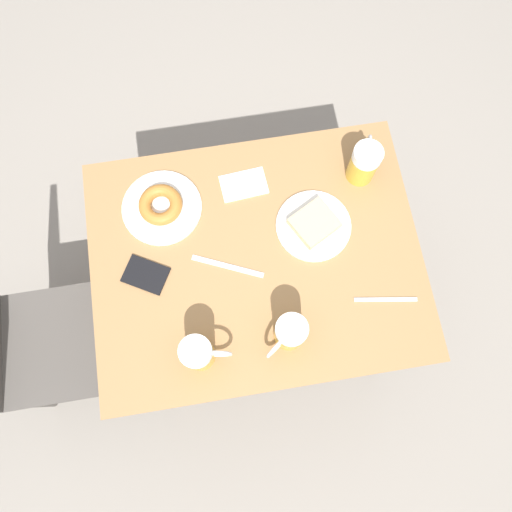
# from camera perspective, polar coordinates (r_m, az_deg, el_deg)

# --- Properties ---
(ground_plane) EXTENTS (8.00, 8.00, 0.00)m
(ground_plane) POSITION_cam_1_polar(r_m,az_deg,el_deg) (2.23, 0.00, -5.46)
(ground_plane) COLOR gray
(table) EXTENTS (0.78, 0.99, 0.76)m
(table) POSITION_cam_1_polar(r_m,az_deg,el_deg) (1.56, 0.00, -0.88)
(table) COLOR #997044
(table) RESTS_ON ground_plane
(chair) EXTENTS (0.40, 0.40, 0.87)m
(chair) POSITION_cam_1_polar(r_m,az_deg,el_deg) (1.86, -25.89, -9.30)
(chair) COLOR #514C47
(chair) RESTS_ON ground_plane
(plate_with_cake) EXTENTS (0.23, 0.23, 0.04)m
(plate_with_cake) POSITION_cam_1_polar(r_m,az_deg,el_deg) (1.52, 6.62, 3.57)
(plate_with_cake) COLOR white
(plate_with_cake) RESTS_ON table
(plate_with_donut) EXTENTS (0.25, 0.25, 0.05)m
(plate_with_donut) POSITION_cam_1_polar(r_m,az_deg,el_deg) (1.55, -10.79, 5.62)
(plate_with_donut) COLOR white
(plate_with_donut) RESTS_ON table
(beer_mug_left) EXTENTS (0.10, 0.12, 0.15)m
(beer_mug_left) POSITION_cam_1_polar(r_m,az_deg,el_deg) (1.38, 3.85, -8.79)
(beer_mug_left) COLOR gold
(beer_mug_left) RESTS_ON table
(beer_mug_center) EXTENTS (0.09, 0.14, 0.15)m
(beer_mug_center) POSITION_cam_1_polar(r_m,az_deg,el_deg) (1.38, -6.52, -10.99)
(beer_mug_center) COLOR gold
(beer_mug_center) RESTS_ON table
(beer_mug_right) EXTENTS (0.13, 0.09, 0.15)m
(beer_mug_right) POSITION_cam_1_polar(r_m,az_deg,el_deg) (1.56, 12.25, 10.40)
(beer_mug_right) COLOR gold
(beer_mug_right) RESTS_ON table
(napkin_folded) EXTENTS (0.10, 0.15, 0.00)m
(napkin_folded) POSITION_cam_1_polar(r_m,az_deg,el_deg) (1.57, -1.49, 8.14)
(napkin_folded) COLOR white
(napkin_folded) RESTS_ON table
(fork) EXTENTS (0.04, 0.18, 0.00)m
(fork) POSITION_cam_1_polar(r_m,az_deg,el_deg) (1.51, 14.59, -4.84)
(fork) COLOR silver
(fork) RESTS_ON table
(knife) EXTENTS (0.11, 0.21, 0.00)m
(knife) POSITION_cam_1_polar(r_m,az_deg,el_deg) (1.49, -3.25, -1.19)
(knife) COLOR silver
(knife) RESTS_ON table
(passport_near_edge) EXTENTS (0.14, 0.15, 0.01)m
(passport_near_edge) POSITION_cam_1_polar(r_m,az_deg,el_deg) (1.51, -12.49, -2.13)
(passport_near_edge) COLOR black
(passport_near_edge) RESTS_ON table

